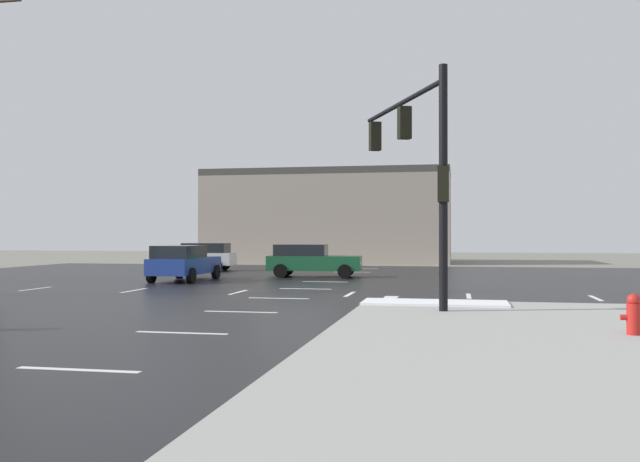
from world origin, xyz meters
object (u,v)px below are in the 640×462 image
at_px(sedan_white, 198,256).
at_px(sedan_blue, 183,262).
at_px(fire_hydrant, 634,314).
at_px(traffic_signal_mast, 418,153).
at_px(sedan_green, 311,260).

xyz_separation_m(sedan_white, sedan_blue, (2.66, -8.55, 0.00)).
bearing_deg(fire_hydrant, sedan_white, 127.56).
xyz_separation_m(traffic_signal_mast, sedan_blue, (-10.80, 9.51, -3.48)).
xyz_separation_m(traffic_signal_mast, sedan_white, (-13.46, 18.07, -3.48)).
bearing_deg(sedan_white, sedan_blue, 102.38).
distance_m(fire_hydrant, sedan_green, 21.31).
distance_m(sedan_green, sedan_blue, 6.37).
height_order(traffic_signal_mast, sedan_white, traffic_signal_mast).
bearing_deg(fire_hydrant, sedan_blue, 136.04).
height_order(fire_hydrant, sedan_green, sedan_green).
relative_size(traffic_signal_mast, sedan_green, 1.34).
distance_m(traffic_signal_mast, sedan_white, 22.80).
relative_size(fire_hydrant, sedan_white, 0.17).
relative_size(fire_hydrant, sedan_green, 0.17).
bearing_deg(sedan_blue, fire_hydrant, -134.02).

